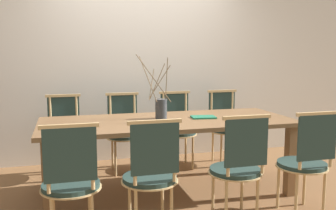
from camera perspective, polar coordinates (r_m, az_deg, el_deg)
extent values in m
plane|color=brown|center=(3.97, 0.00, -13.12)|extent=(16.00, 16.00, 0.00)
cube|color=silver|center=(5.07, -4.23, 4.35)|extent=(12.00, 0.06, 2.23)
cube|color=brown|center=(3.77, 0.00, -2.56)|extent=(2.52, 1.03, 0.04)
cube|color=brown|center=(3.34, -17.84, -11.06)|extent=(0.09, 0.09, 0.72)
cube|color=brown|center=(3.97, 18.13, -8.05)|extent=(0.09, 0.09, 0.72)
cube|color=brown|center=(4.12, -17.42, -7.44)|extent=(0.09, 0.09, 0.72)
cube|color=brown|center=(4.65, 12.55, -5.54)|extent=(0.09, 0.09, 0.72)
cylinder|color=#233833|center=(2.95, -14.56, -11.72)|extent=(0.43, 0.43, 0.04)
cylinder|color=tan|center=(2.95, -14.55, -12.15)|extent=(0.45, 0.45, 0.01)
cylinder|color=tan|center=(3.16, -17.08, -14.96)|extent=(0.03, 0.03, 0.43)
cylinder|color=tan|center=(3.16, -11.86, -14.75)|extent=(0.03, 0.03, 0.43)
cylinder|color=tan|center=(2.70, -17.89, -7.95)|extent=(0.03, 0.03, 0.48)
cylinder|color=tan|center=(2.70, -11.47, -7.71)|extent=(0.03, 0.03, 0.48)
cube|color=#233833|center=(2.68, -14.69, -7.38)|extent=(0.36, 0.02, 0.38)
cube|color=tan|center=(2.64, -14.85, -3.15)|extent=(0.40, 0.03, 0.03)
cylinder|color=#233833|center=(3.01, -2.81, -11.03)|extent=(0.43, 0.43, 0.04)
cylinder|color=tan|center=(3.02, -2.81, -11.45)|extent=(0.45, 0.45, 0.01)
cylinder|color=tan|center=(3.20, -5.87, -14.38)|extent=(0.03, 0.03, 0.43)
cylinder|color=tan|center=(3.25, -0.88, -13.95)|extent=(0.03, 0.03, 0.43)
cylinder|color=tan|center=(2.74, -5.08, -7.37)|extent=(0.03, 0.03, 0.48)
cylinder|color=tan|center=(2.80, 1.00, -6.97)|extent=(0.03, 0.03, 0.48)
cube|color=#233833|center=(2.75, -1.98, -6.72)|extent=(0.36, 0.02, 0.38)
cube|color=tan|center=(2.72, -2.03, -2.60)|extent=(0.40, 0.03, 0.03)
cylinder|color=#233833|center=(3.24, 10.19, -9.74)|extent=(0.43, 0.43, 0.04)
cylinder|color=tan|center=(3.25, 10.18, -10.13)|extent=(0.45, 0.45, 0.01)
cylinder|color=tan|center=(3.39, 6.86, -13.08)|extent=(0.03, 0.03, 0.43)
cylinder|color=tan|center=(3.50, 11.19, -12.49)|extent=(0.03, 0.03, 0.43)
cylinder|color=tan|center=(3.15, 8.86, -14.77)|extent=(0.03, 0.03, 0.43)
cylinder|color=tan|center=(3.27, 13.44, -14.04)|extent=(0.03, 0.03, 0.43)
cylinder|color=tan|center=(2.95, 9.21, -6.29)|extent=(0.03, 0.03, 0.48)
cylinder|color=tan|center=(3.09, 14.30, -5.81)|extent=(0.03, 0.03, 0.48)
cube|color=#233833|center=(3.01, 11.87, -5.63)|extent=(0.36, 0.02, 0.38)
cube|color=tan|center=(2.97, 11.93, -1.85)|extent=(0.40, 0.03, 0.03)
cylinder|color=#233833|center=(3.57, 19.71, -8.47)|extent=(0.43, 0.43, 0.04)
cylinder|color=tan|center=(3.57, 19.70, -8.83)|extent=(0.45, 0.45, 0.01)
cylinder|color=tan|center=(3.67, 16.45, -11.67)|extent=(0.03, 0.03, 0.43)
cylinder|color=tan|center=(3.82, 20.07, -11.05)|extent=(0.03, 0.03, 0.43)
cylinder|color=tan|center=(3.45, 18.96, -13.04)|extent=(0.03, 0.03, 0.43)
cylinder|color=tan|center=(3.61, 22.69, -12.30)|extent=(0.03, 0.03, 0.43)
cylinder|color=tan|center=(3.27, 19.61, -5.26)|extent=(0.03, 0.03, 0.48)
cylinder|color=tan|center=(3.45, 23.70, -4.80)|extent=(0.03, 0.03, 0.48)
cube|color=#233833|center=(3.35, 21.78, -4.65)|extent=(0.36, 0.02, 0.38)
cube|color=tan|center=(3.32, 21.90, -1.25)|extent=(0.40, 0.03, 0.03)
cylinder|color=#233833|center=(4.47, -15.48, -5.00)|extent=(0.43, 0.43, 0.04)
cylinder|color=tan|center=(4.48, -15.47, -5.30)|extent=(0.45, 0.45, 0.01)
cylinder|color=tan|center=(4.40, -13.53, -8.29)|extent=(0.03, 0.03, 0.43)
cylinder|color=tan|center=(4.40, -17.19, -8.42)|extent=(0.03, 0.03, 0.43)
cylinder|color=tan|center=(4.67, -13.66, -7.36)|extent=(0.03, 0.03, 0.43)
cylinder|color=tan|center=(4.67, -17.10, -7.48)|extent=(0.03, 0.03, 0.43)
cylinder|color=tan|center=(4.61, -13.74, -1.32)|extent=(0.03, 0.03, 0.48)
cylinder|color=tan|center=(4.61, -17.47, -1.46)|extent=(0.03, 0.03, 0.48)
cube|color=#233833|center=(4.61, -15.62, -1.08)|extent=(0.36, 0.02, 0.38)
cube|color=tan|center=(4.58, -15.71, 1.39)|extent=(0.40, 0.03, 0.03)
cylinder|color=#233833|center=(4.53, -6.55, -4.62)|extent=(0.43, 0.43, 0.04)
cylinder|color=tan|center=(4.53, -6.54, -4.91)|extent=(0.45, 0.45, 0.01)
cylinder|color=tan|center=(4.47, -4.44, -7.82)|extent=(0.03, 0.03, 0.43)
cylinder|color=tan|center=(4.43, -8.01, -8.03)|extent=(0.03, 0.03, 0.43)
cylinder|color=tan|center=(4.74, -5.10, -6.93)|extent=(0.03, 0.03, 0.43)
cylinder|color=tan|center=(4.70, -8.46, -7.12)|extent=(0.03, 0.03, 0.43)
cylinder|color=tan|center=(4.68, -5.14, -0.98)|extent=(0.03, 0.03, 0.48)
cylinder|color=tan|center=(4.64, -8.78, -1.13)|extent=(0.03, 0.03, 0.48)
cube|color=#233833|center=(4.66, -6.97, -0.76)|extent=(0.36, 0.02, 0.38)
cube|color=tan|center=(4.63, -7.00, 1.69)|extent=(0.40, 0.03, 0.03)
cylinder|color=#233833|center=(4.67, 1.64, -4.17)|extent=(0.43, 0.43, 0.04)
cylinder|color=tan|center=(4.68, 1.64, -4.45)|extent=(0.45, 0.45, 0.01)
cylinder|color=tan|center=(4.64, 3.80, -7.22)|extent=(0.03, 0.03, 0.43)
cylinder|color=tan|center=(4.56, 0.47, -7.48)|extent=(0.03, 0.03, 0.43)
cylinder|color=tan|center=(4.90, 2.71, -6.41)|extent=(0.03, 0.03, 0.43)
cylinder|color=tan|center=(4.82, -0.45, -6.64)|extent=(0.03, 0.03, 0.43)
cylinder|color=tan|center=(4.84, 2.71, -0.66)|extent=(0.03, 0.03, 0.48)
cylinder|color=tan|center=(4.76, -0.72, -0.80)|extent=(0.03, 0.03, 0.48)
cube|color=#233833|center=(4.80, 0.99, -0.44)|extent=(0.36, 0.02, 0.38)
cube|color=tan|center=(4.77, 1.02, 1.94)|extent=(0.40, 0.03, 0.03)
cylinder|color=#233833|center=(4.91, 9.00, -3.69)|extent=(0.43, 0.43, 0.04)
cylinder|color=tan|center=(4.91, 8.99, -3.96)|extent=(0.45, 0.45, 0.01)
cylinder|color=tan|center=(4.89, 11.11, -6.56)|extent=(0.03, 0.03, 0.43)
cylinder|color=tan|center=(4.78, 8.11, -6.85)|extent=(0.03, 0.03, 0.43)
cylinder|color=tan|center=(5.14, 9.72, -5.84)|extent=(0.03, 0.03, 0.43)
cylinder|color=tan|center=(5.03, 6.83, -6.09)|extent=(0.03, 0.03, 0.43)
cylinder|color=tan|center=(5.09, 9.75, -0.35)|extent=(0.03, 0.03, 0.48)
cylinder|color=tan|center=(4.97, 6.62, -0.49)|extent=(0.03, 0.03, 0.48)
cube|color=#233833|center=(5.03, 8.19, -0.14)|extent=(0.36, 0.02, 0.38)
cube|color=tan|center=(5.00, 8.25, 2.13)|extent=(0.40, 0.03, 0.03)
cylinder|color=#33383D|center=(3.83, -1.06, -0.58)|extent=(0.12, 0.12, 0.20)
cylinder|color=brown|center=(3.90, -1.24, 3.58)|extent=(0.22, 0.04, 0.34)
cylinder|color=brown|center=(3.82, -2.51, 3.20)|extent=(0.10, 0.18, 0.31)
cylinder|color=brown|center=(3.62, -2.26, 4.13)|extent=(0.30, 0.24, 0.46)
cylinder|color=brown|center=(3.87, -1.61, 3.68)|extent=(0.17, 0.04, 0.36)
cylinder|color=brown|center=(3.71, -3.09, 4.05)|extent=(0.12, 0.31, 0.44)
cylinder|color=brown|center=(3.80, -0.21, 4.08)|extent=(0.02, 0.12, 0.42)
cube|color=#1E6B4C|center=(3.89, 5.41, -1.85)|extent=(0.27, 0.20, 0.02)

